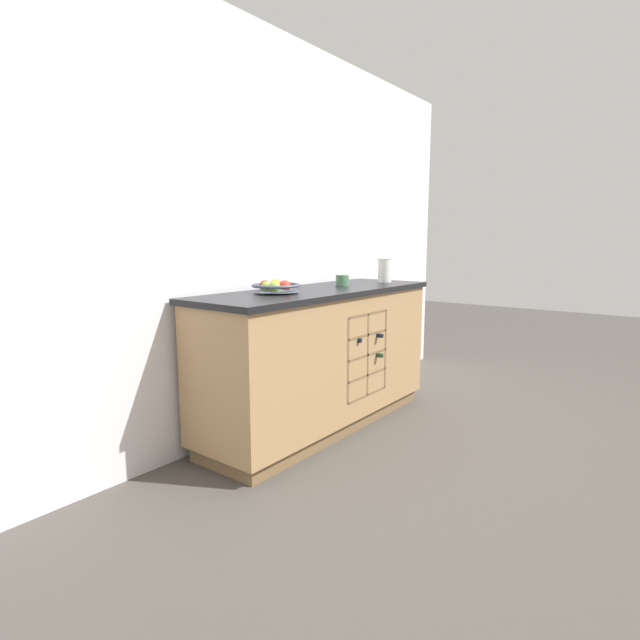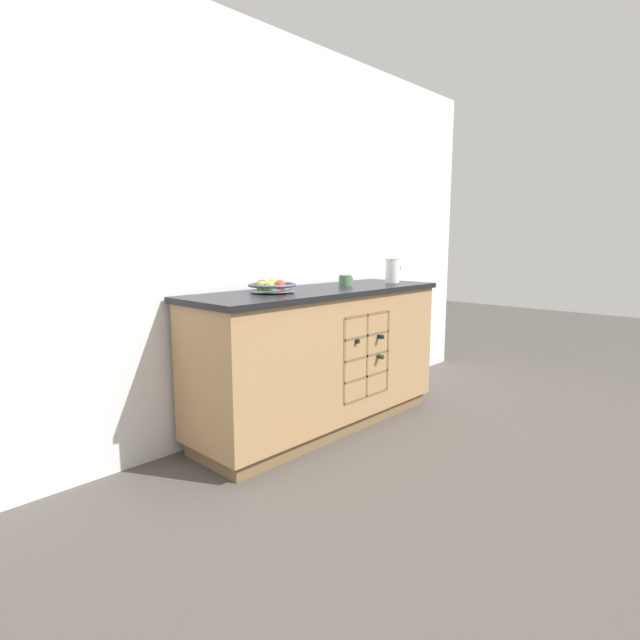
% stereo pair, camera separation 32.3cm
% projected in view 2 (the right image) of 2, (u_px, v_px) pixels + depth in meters
% --- Properties ---
extents(ground_plane, '(14.00, 14.00, 0.00)m').
position_uv_depth(ground_plane, '(320.00, 426.00, 3.35)').
color(ground_plane, '#4C4742').
extents(back_wall, '(4.40, 0.06, 2.55)m').
position_uv_depth(back_wall, '(283.00, 234.00, 3.39)').
color(back_wall, white).
rests_on(back_wall, ground_plane).
extents(kitchen_island, '(1.87, 0.62, 0.92)m').
position_uv_depth(kitchen_island, '(320.00, 358.00, 3.28)').
color(kitchen_island, brown).
rests_on(kitchen_island, ground_plane).
extents(fruit_bowl, '(0.29, 0.29, 0.08)m').
position_uv_depth(fruit_bowl, '(272.00, 286.00, 2.95)').
color(fruit_bowl, '#4C5666').
rests_on(fruit_bowl, kitchen_island).
extents(white_pitcher, '(0.16, 0.11, 0.18)m').
position_uv_depth(white_pitcher, '(393.00, 270.00, 3.67)').
color(white_pitcher, white).
rests_on(white_pitcher, kitchen_island).
extents(ceramic_mug, '(0.12, 0.09, 0.08)m').
position_uv_depth(ceramic_mug, '(346.00, 281.00, 3.39)').
color(ceramic_mug, '#4C7A56').
rests_on(ceramic_mug, kitchen_island).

